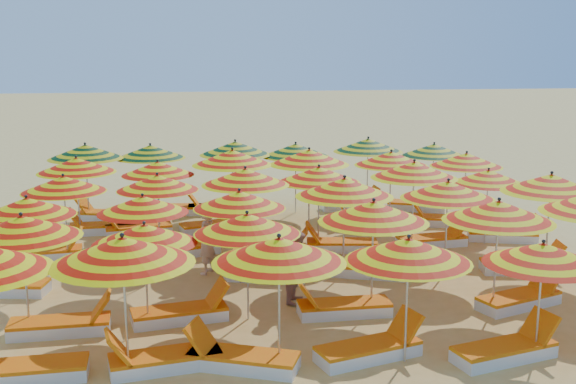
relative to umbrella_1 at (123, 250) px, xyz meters
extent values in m
plane|color=#E7BD67|center=(3.23, 5.13, -1.98)|extent=(120.00, 120.00, 0.00)
cylinder|color=silver|center=(0.00, 0.00, -0.92)|extent=(0.04, 0.04, 2.12)
cone|color=#DD7100|center=(0.00, 0.00, 0.00)|extent=(2.65, 2.65, 0.40)
sphere|color=black|center=(0.00, 0.00, 0.23)|extent=(0.07, 0.07, 0.07)
cylinder|color=silver|center=(2.29, -0.05, -0.96)|extent=(0.04, 0.04, 2.04)
cone|color=#DD7100|center=(2.29, -0.05, -0.07)|extent=(2.30, 2.30, 0.39)
sphere|color=black|center=(2.29, -0.05, 0.15)|extent=(0.07, 0.07, 0.07)
cylinder|color=silver|center=(4.29, -0.08, -0.99)|extent=(0.04, 0.04, 1.97)
cone|color=#DD7100|center=(4.29, -0.08, -0.14)|extent=(2.20, 2.20, 0.37)
sphere|color=black|center=(4.29, -0.08, 0.07)|extent=(0.07, 0.07, 0.07)
cylinder|color=silver|center=(6.42, -0.21, -1.05)|extent=(0.04, 0.04, 1.84)
cone|color=#DD7100|center=(6.42, -0.21, -0.26)|extent=(1.98, 1.98, 0.35)
sphere|color=black|center=(6.42, -0.21, -0.05)|extent=(0.06, 0.06, 0.06)
cylinder|color=silver|center=(-1.85, 2.02, -0.97)|extent=(0.04, 0.04, 2.02)
cone|color=#DD7100|center=(-1.85, 2.02, -0.09)|extent=(2.30, 2.30, 0.38)
sphere|color=black|center=(-1.85, 2.02, 0.13)|extent=(0.07, 0.07, 0.07)
cylinder|color=silver|center=(0.20, 1.92, -1.06)|extent=(0.03, 0.03, 1.83)
cone|color=#DD7100|center=(0.20, 1.92, -0.27)|extent=(2.42, 2.42, 0.35)
sphere|color=black|center=(0.20, 1.92, -0.07)|extent=(0.06, 0.06, 0.06)
cylinder|color=silver|center=(1.99, 2.05, -1.02)|extent=(0.04, 0.04, 1.92)
cone|color=#DD7100|center=(1.99, 2.05, -0.18)|extent=(2.17, 2.17, 0.37)
sphere|color=black|center=(1.99, 2.05, 0.03)|extent=(0.06, 0.06, 0.06)
cylinder|color=silver|center=(4.32, 2.15, -0.95)|extent=(0.04, 0.04, 2.05)
cone|color=#DD7100|center=(4.32, 2.15, -0.06)|extent=(2.19, 2.19, 0.39)
sphere|color=black|center=(4.32, 2.15, 0.16)|extent=(0.07, 0.07, 0.07)
cylinder|color=silver|center=(6.60, 1.86, -0.95)|extent=(0.04, 0.04, 2.06)
cone|color=#DD7100|center=(6.60, 1.86, -0.06)|extent=(2.72, 2.72, 0.39)
sphere|color=black|center=(6.60, 1.86, 0.17)|extent=(0.07, 0.07, 0.07)
cylinder|color=silver|center=(-2.18, 4.02, -1.02)|extent=(0.04, 0.04, 1.92)
cone|color=#DD7100|center=(-2.18, 4.02, -0.19)|extent=(2.31, 2.31, 0.36)
sphere|color=black|center=(-2.18, 4.02, 0.02)|extent=(0.06, 0.06, 0.06)
cylinder|color=silver|center=(0.05, 4.19, -1.05)|extent=(0.04, 0.04, 1.85)
cone|color=#DD7100|center=(0.05, 4.19, -0.25)|extent=(2.46, 2.46, 0.35)
sphere|color=black|center=(0.05, 4.19, -0.04)|extent=(0.06, 0.06, 0.06)
cylinder|color=silver|center=(2.00, 4.09, -1.02)|extent=(0.04, 0.04, 1.92)
cone|color=#DD7100|center=(2.00, 4.09, -0.19)|extent=(2.20, 2.20, 0.37)
sphere|color=black|center=(2.00, 4.09, 0.02)|extent=(0.06, 0.06, 0.06)
cylinder|color=silver|center=(4.24, 4.27, -0.93)|extent=(0.04, 0.04, 2.09)
cone|color=#DD7100|center=(4.24, 4.27, -0.02)|extent=(2.51, 2.51, 0.40)
sphere|color=black|center=(4.24, 4.27, 0.21)|extent=(0.07, 0.07, 0.07)
cylinder|color=silver|center=(6.43, 4.00, -0.97)|extent=(0.04, 0.04, 2.02)
cone|color=#DD7100|center=(6.43, 4.00, -0.09)|extent=(2.07, 2.07, 0.38)
sphere|color=black|center=(6.43, 4.00, 0.13)|extent=(0.07, 0.07, 0.07)
cylinder|color=silver|center=(8.71, 3.92, -0.91)|extent=(0.04, 0.04, 2.13)
cone|color=#DD7100|center=(8.71, 3.92, 0.01)|extent=(2.27, 2.27, 0.40)
sphere|color=black|center=(8.71, 3.92, 0.24)|extent=(0.07, 0.07, 0.07)
cylinder|color=silver|center=(-1.84, 6.28, -1.01)|extent=(0.04, 0.04, 1.93)
cone|color=#DD7100|center=(-1.84, 6.28, -0.18)|extent=(2.46, 2.46, 0.37)
sphere|color=black|center=(-1.84, 6.28, 0.03)|extent=(0.06, 0.06, 0.06)
cylinder|color=silver|center=(0.27, 6.28, -1.03)|extent=(0.04, 0.04, 1.90)
cone|color=#DD7100|center=(0.27, 6.28, -0.20)|extent=(2.28, 2.28, 0.36)
sphere|color=black|center=(0.27, 6.28, 0.01)|extent=(0.06, 0.06, 0.06)
cylinder|color=silver|center=(2.29, 6.00, -0.95)|extent=(0.04, 0.04, 2.05)
cone|color=#DD7100|center=(2.29, 6.00, -0.07)|extent=(2.12, 2.12, 0.39)
sphere|color=black|center=(2.29, 6.00, 0.16)|extent=(0.07, 0.07, 0.07)
cylinder|color=silver|center=(4.08, 6.33, -0.98)|extent=(0.04, 0.04, 1.99)
cone|color=#DD7100|center=(4.08, 6.33, -0.12)|extent=(2.23, 2.23, 0.38)
sphere|color=black|center=(4.08, 6.33, 0.10)|extent=(0.07, 0.07, 0.07)
cylinder|color=silver|center=(6.36, 6.11, -0.93)|extent=(0.04, 0.04, 2.10)
cone|color=#DD7100|center=(6.36, 6.11, -0.02)|extent=(2.18, 2.18, 0.40)
sphere|color=black|center=(6.36, 6.11, 0.21)|extent=(0.07, 0.07, 0.07)
cylinder|color=silver|center=(8.32, 6.27, -1.06)|extent=(0.03, 0.03, 1.83)
cone|color=#DD7100|center=(8.32, 6.27, -0.27)|extent=(1.90, 1.90, 0.35)
sphere|color=black|center=(8.32, 6.27, -0.07)|extent=(0.06, 0.06, 0.06)
cylinder|color=silver|center=(-1.85, 8.41, -0.97)|extent=(0.04, 0.04, 2.01)
cone|color=#DD7100|center=(-1.85, 8.41, -0.10)|extent=(2.42, 2.42, 0.38)
sphere|color=black|center=(-1.85, 8.41, 0.12)|extent=(0.07, 0.07, 0.07)
cylinder|color=silver|center=(0.20, 8.34, -1.03)|extent=(0.04, 0.04, 1.88)
cone|color=#DD7100|center=(0.20, 8.34, -0.22)|extent=(2.25, 2.25, 0.36)
sphere|color=black|center=(0.20, 8.34, -0.01)|extent=(0.06, 0.06, 0.06)
cylinder|color=silver|center=(2.14, 8.41, -0.91)|extent=(0.04, 0.04, 2.13)
cone|color=#DD7100|center=(2.14, 8.41, 0.01)|extent=(2.25, 2.25, 0.41)
sphere|color=black|center=(2.14, 8.41, 0.25)|extent=(0.07, 0.07, 0.07)
cylinder|color=silver|center=(4.16, 8.20, -0.91)|extent=(0.04, 0.04, 2.13)
cone|color=#DD7100|center=(4.16, 8.20, 0.01)|extent=(2.64, 2.64, 0.41)
sphere|color=black|center=(4.16, 8.20, 0.24)|extent=(0.07, 0.07, 0.07)
cylinder|color=silver|center=(6.45, 8.41, -0.98)|extent=(0.04, 0.04, 2.00)
cone|color=#DD7100|center=(6.45, 8.41, -0.11)|extent=(2.13, 2.13, 0.38)
sphere|color=black|center=(6.45, 8.41, 0.11)|extent=(0.07, 0.07, 0.07)
cylinder|color=silver|center=(8.47, 8.10, -0.99)|extent=(0.04, 0.04, 1.97)
cone|color=#DD7100|center=(8.47, 8.10, -0.14)|extent=(2.17, 2.17, 0.37)
sphere|color=black|center=(8.47, 8.10, 0.07)|extent=(0.07, 0.07, 0.07)
cylinder|color=silver|center=(-1.85, 10.21, -0.93)|extent=(0.04, 0.04, 2.10)
cone|color=#666908|center=(-1.85, 10.21, -0.02)|extent=(2.54, 2.54, 0.40)
sphere|color=black|center=(-1.85, 10.21, 0.21)|extent=(0.07, 0.07, 0.07)
cylinder|color=silver|center=(-0.08, 10.54, -0.97)|extent=(0.04, 0.04, 2.01)
cone|color=#666908|center=(-0.08, 10.54, -0.10)|extent=(2.07, 2.07, 0.38)
sphere|color=black|center=(-0.08, 10.54, 0.12)|extent=(0.07, 0.07, 0.07)
cylinder|color=silver|center=(2.36, 10.40, -0.93)|extent=(0.04, 0.04, 2.09)
cone|color=#666908|center=(2.36, 10.40, -0.03)|extent=(2.49, 2.49, 0.40)
sphere|color=black|center=(2.36, 10.40, 0.20)|extent=(0.07, 0.07, 0.07)
cylinder|color=silver|center=(4.11, 10.26, -0.97)|extent=(0.04, 0.04, 2.01)
cone|color=#666908|center=(4.11, 10.26, -0.10)|extent=(2.31, 2.31, 0.38)
sphere|color=black|center=(4.11, 10.26, 0.12)|extent=(0.07, 0.07, 0.07)
cylinder|color=silver|center=(6.34, 10.49, -0.93)|extent=(0.04, 0.04, 2.09)
cone|color=#666908|center=(6.34, 10.49, -0.03)|extent=(2.68, 2.68, 0.40)
sphere|color=black|center=(6.34, 10.49, 0.20)|extent=(0.07, 0.07, 0.07)
cylinder|color=silver|center=(8.32, 10.27, -1.02)|extent=(0.04, 0.04, 1.92)
cone|color=#666908|center=(8.32, 10.27, -0.18)|extent=(1.96, 1.96, 0.37)
sphere|color=black|center=(8.32, 10.27, 0.03)|extent=(0.06, 0.06, 0.06)
cube|color=white|center=(-1.46, 0.10, -1.88)|extent=(1.72, 0.66, 0.20)
cube|color=orange|center=(-1.46, 0.10, -1.75)|extent=(1.72, 0.66, 0.06)
cube|color=white|center=(0.55, 0.18, -1.88)|extent=(1.78, 0.87, 0.20)
cube|color=orange|center=(0.55, 0.18, -1.75)|extent=(1.78, 0.87, 0.06)
cube|color=orange|center=(-0.14, 0.05, -1.53)|extent=(0.46, 0.64, 0.48)
cube|color=white|center=(1.74, 0.02, -1.88)|extent=(1.79, 1.17, 0.20)
cube|color=orange|center=(1.74, 0.02, -1.75)|extent=(1.79, 1.17, 0.06)
cube|color=orange|center=(1.09, 0.28, -1.53)|extent=(0.55, 0.67, 0.48)
cube|color=white|center=(3.74, 0.10, -1.88)|extent=(1.80, 1.06, 0.20)
cube|color=orange|center=(3.74, 0.10, -1.75)|extent=(1.80, 1.06, 0.06)
cube|color=orange|center=(4.41, 0.30, -1.53)|extent=(0.52, 0.66, 0.48)
cube|color=white|center=(5.87, -0.24, -1.88)|extent=(1.79, 1.01, 0.20)
cube|color=orange|center=(5.87, -0.24, -1.75)|extent=(1.79, 1.01, 0.06)
cube|color=orange|center=(6.55, -0.05, -1.53)|extent=(0.50, 0.66, 0.48)
cube|color=white|center=(-1.30, 1.83, -1.88)|extent=(1.72, 0.65, 0.20)
cube|color=orange|center=(-1.30, 1.83, -1.75)|extent=(1.72, 0.65, 0.06)
cube|color=orange|center=(-0.60, 1.86, -1.53)|extent=(0.39, 0.60, 0.48)
cube|color=white|center=(0.75, 2.11, -1.88)|extent=(1.78, 0.88, 0.20)
cube|color=orange|center=(0.75, 2.11, -1.75)|extent=(1.78, 0.88, 0.06)
cube|color=orange|center=(1.44, 2.24, -1.53)|extent=(0.46, 0.64, 0.48)
cube|color=white|center=(3.77, 2.00, -1.88)|extent=(1.71, 0.61, 0.20)
cube|color=orange|center=(3.77, 2.00, -1.75)|extent=(1.71, 0.61, 0.06)
cube|color=orange|center=(3.07, 1.99, -1.53)|extent=(0.38, 0.59, 0.48)
cube|color=white|center=(7.15, 1.94, -1.88)|extent=(1.80, 1.14, 0.20)
cube|color=orange|center=(7.15, 1.94, -1.75)|extent=(1.80, 1.14, 0.06)
cube|color=orange|center=(7.81, 2.19, -1.53)|extent=(0.54, 0.67, 0.48)
cube|color=white|center=(-2.73, 4.08, -1.88)|extent=(1.78, 0.87, 0.20)
cube|color=orange|center=(-2.73, 4.08, -1.75)|extent=(1.78, 0.87, 0.06)
cube|color=white|center=(2.55, 4.23, -1.88)|extent=(1.79, 1.04, 0.20)
cube|color=orange|center=(2.55, 4.23, -1.75)|extent=(1.79, 1.04, 0.06)
cube|color=orange|center=(3.23, 4.03, -1.53)|extent=(0.51, 0.66, 0.48)
cube|color=white|center=(4.79, 4.16, -1.88)|extent=(1.80, 1.11, 0.20)
cube|color=orange|center=(4.79, 4.16, -1.75)|extent=(1.80, 1.11, 0.06)
cube|color=orange|center=(5.45, 3.93, -1.53)|extent=(0.54, 0.67, 0.48)
cube|color=white|center=(8.16, 3.95, -1.88)|extent=(1.77, 0.83, 0.20)
cube|color=orange|center=(8.16, 3.95, -1.75)|extent=(1.77, 0.83, 0.06)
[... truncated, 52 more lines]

